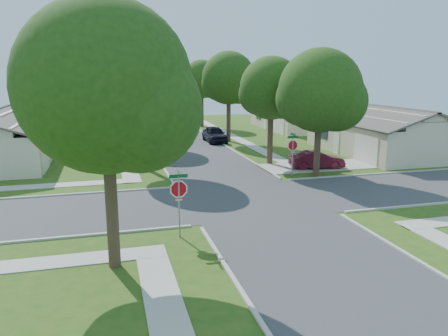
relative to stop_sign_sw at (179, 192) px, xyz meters
name	(u,v)px	position (x,y,z in m)	size (l,w,h in m)	color
ground	(249,199)	(4.70, 4.70, -2.03)	(100.00, 100.00, 0.00)	#294D15
road_ns	(249,199)	(4.70, 4.70, -2.03)	(7.00, 100.00, 0.02)	#333335
sidewalk_ne	(229,134)	(10.80, 30.70, -2.01)	(1.20, 40.00, 0.04)	#9E9B91
sidewalk_nw	(121,138)	(-1.40, 30.70, -2.01)	(1.20, 40.00, 0.04)	#9E9B91
driveway	(318,166)	(12.60, 11.80, -2.01)	(8.80, 3.60, 0.05)	#9E9B91
stop_sign_sw	(179,192)	(0.00, 0.00, 0.00)	(1.05, 0.80, 2.98)	gray
stop_sign_ne	(293,147)	(9.40, 9.40, 0.00)	(1.05, 0.80, 2.98)	gray
tree_e_near	(272,91)	(9.45, 13.71, 3.61)	(4.97, 4.80, 8.28)	#38281C
tree_e_mid	(229,80)	(9.46, 25.71, 4.22)	(5.59, 5.40, 9.21)	#38281C
tree_e_far	(202,81)	(9.45, 38.71, 3.95)	(5.17, 5.00, 8.72)	#38281C
tree_w_near	(147,86)	(0.06, 13.71, 4.08)	(5.38, 5.20, 8.97)	#38281C
tree_w_mid	(135,78)	(0.06, 25.71, 4.46)	(5.80, 5.60, 9.56)	#38281C
tree_w_far	(128,85)	(0.05, 38.71, 3.48)	(4.76, 4.60, 8.04)	#38281C
tree_sw_corner	(107,95)	(-2.74, -2.29, 4.23)	(6.21, 6.00, 9.55)	#38281C
tree_ne_corner	(321,94)	(11.06, 8.91, 3.56)	(5.80, 5.60, 8.66)	#38281C
house_ne_near	(381,136)	(20.69, 15.70, -0.51)	(8.42, 13.60, 4.23)	#B5AC8F
house_ne_far	(297,117)	(20.69, 33.70, -0.51)	(8.42, 13.60, 4.23)	#B5AC8F
house_nw_far	(31,121)	(-11.29, 36.70, -0.51)	(8.42, 13.60, 4.23)	#B5AC8F
car_driveway	(317,160)	(12.17, 11.18, -1.37)	(1.41, 4.03, 1.33)	#571221
car_curb_east	(215,134)	(7.90, 25.71, -1.21)	(1.93, 4.80, 1.63)	black
car_curb_west	(144,126)	(1.50, 35.54, -1.32)	(1.99, 4.88, 1.42)	black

